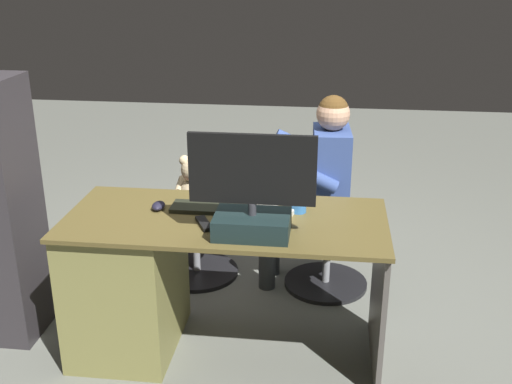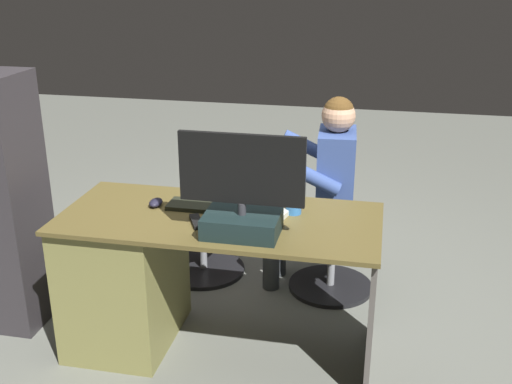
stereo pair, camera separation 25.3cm
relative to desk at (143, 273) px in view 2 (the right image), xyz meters
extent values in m
plane|color=#63665D|center=(-0.40, -0.34, -0.38)|extent=(10.00, 10.00, 0.00)
cube|color=brown|center=(-0.40, 0.00, 0.33)|extent=(1.49, 0.66, 0.02)
cube|color=olive|center=(0.10, 0.00, -0.03)|extent=(0.48, 0.61, 0.69)
cube|color=#55504B|center=(-1.12, 0.00, -0.03)|extent=(0.02, 0.59, 0.69)
cube|color=black|center=(-0.55, 0.16, 0.38)|extent=(0.33, 0.23, 0.09)
cylinder|color=#333338|center=(-0.55, 0.16, 0.45)|extent=(0.04, 0.04, 0.05)
cube|color=black|center=(-0.55, 0.16, 0.63)|extent=(0.54, 0.02, 0.30)
cube|color=#19598C|center=(-0.55, 0.15, 0.63)|extent=(0.50, 0.00, 0.27)
cube|color=black|center=(-0.34, -0.09, 0.35)|extent=(0.42, 0.14, 0.02)
ellipsoid|color=black|center=(-0.07, -0.06, 0.35)|extent=(0.06, 0.10, 0.04)
cylinder|color=#3372BF|center=(-0.73, -0.11, 0.38)|extent=(0.07, 0.07, 0.09)
cube|color=black|center=(-0.32, 0.10, 0.35)|extent=(0.11, 0.15, 0.02)
cube|color=beige|center=(-0.57, 0.02, 0.35)|extent=(0.29, 0.34, 0.02)
cylinder|color=black|center=(-0.08, -0.76, -0.37)|extent=(0.51, 0.51, 0.03)
cylinder|color=gray|center=(-0.08, -0.76, -0.18)|extent=(0.04, 0.04, 0.35)
cylinder|color=maroon|center=(-0.08, -0.76, 0.03)|extent=(0.38, 0.38, 0.06)
ellipsoid|color=#CCB387|center=(-0.08, -0.76, 0.15)|extent=(0.17, 0.15, 0.18)
sphere|color=#CCB387|center=(-0.08, -0.76, 0.30)|extent=(0.15, 0.15, 0.15)
sphere|color=beige|center=(-0.08, -0.82, 0.29)|extent=(0.06, 0.06, 0.06)
sphere|color=#CCB387|center=(-0.13, -0.76, 0.35)|extent=(0.06, 0.06, 0.06)
sphere|color=#CCB387|center=(-0.03, -0.76, 0.35)|extent=(0.06, 0.06, 0.06)
cylinder|color=#CCB387|center=(-0.17, -0.79, 0.19)|extent=(0.05, 0.14, 0.09)
cylinder|color=#CCB387|center=(0.00, -0.79, 0.19)|extent=(0.05, 0.14, 0.09)
cylinder|color=#CCB387|center=(-0.13, -0.86, 0.09)|extent=(0.06, 0.11, 0.06)
cylinder|color=#CCB387|center=(-0.04, -0.86, 0.09)|extent=(0.06, 0.11, 0.06)
cylinder|color=black|center=(-0.88, -0.71, -0.37)|extent=(0.49, 0.49, 0.03)
cylinder|color=gray|center=(-0.88, -0.71, -0.18)|extent=(0.04, 0.04, 0.35)
cylinder|color=#36585E|center=(-0.88, -0.71, 0.03)|extent=(0.39, 0.39, 0.06)
cube|color=#364C8A|center=(-0.88, -0.71, 0.32)|extent=(0.22, 0.33, 0.52)
sphere|color=tan|center=(-0.88, -0.71, 0.67)|extent=(0.18, 0.18, 0.18)
sphere|color=#553A1A|center=(-0.88, -0.71, 0.68)|extent=(0.17, 0.17, 0.17)
cylinder|color=#364C8A|center=(-0.72, -0.52, 0.40)|extent=(0.41, 0.10, 0.25)
cylinder|color=#364C8A|center=(-0.74, -0.92, 0.40)|extent=(0.41, 0.10, 0.25)
cylinder|color=#34383B|center=(-0.70, -0.63, 0.08)|extent=(0.35, 0.13, 0.11)
cylinder|color=#34383B|center=(-0.53, -0.64, -0.16)|extent=(0.10, 0.10, 0.44)
cylinder|color=#34383B|center=(-0.71, -0.81, 0.08)|extent=(0.35, 0.13, 0.11)
cylinder|color=#34383B|center=(-0.54, -0.82, -0.16)|extent=(0.10, 0.10, 0.44)
camera|label=1|loc=(-0.86, 2.59, 1.47)|focal=43.57mm
camera|label=2|loc=(-1.11, 2.55, 1.47)|focal=43.57mm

